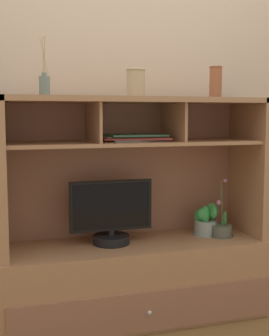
% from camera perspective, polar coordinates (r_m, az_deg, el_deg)
% --- Properties ---
extents(floor_plane, '(6.00, 6.00, 0.02)m').
position_cam_1_polar(floor_plane, '(2.91, 0.00, -17.96)').
color(floor_plane, brown).
rests_on(floor_plane, ground).
extents(back_wall, '(6.00, 0.02, 2.80)m').
position_cam_1_polar(back_wall, '(2.93, -1.69, 10.51)').
color(back_wall, beige).
rests_on(back_wall, ground).
extents(media_console, '(1.56, 0.55, 1.30)m').
position_cam_1_polar(media_console, '(2.78, -0.05, -10.30)').
color(media_console, '#A37551').
rests_on(media_console, ground).
extents(tv_monitor, '(0.48, 0.21, 0.37)m').
position_cam_1_polar(tv_monitor, '(2.68, -2.91, -6.04)').
color(tv_monitor, black).
rests_on(tv_monitor, media_console).
extents(potted_orchid, '(0.15, 0.15, 0.36)m').
position_cam_1_polar(potted_orchid, '(2.91, 10.71, -7.55)').
color(potted_orchid, '#4F5547').
rests_on(potted_orchid, media_console).
extents(potted_fern, '(0.16, 0.16, 0.20)m').
position_cam_1_polar(potted_fern, '(2.92, 8.80, -6.52)').
color(potted_fern, gray).
rests_on(potted_fern, media_console).
extents(magazine_stack_left, '(0.42, 0.34, 0.04)m').
position_cam_1_polar(magazine_stack_left, '(2.69, -0.02, 3.78)').
color(magazine_stack_left, '#5A5F5E').
rests_on(magazine_stack_left, media_console).
extents(diffuser_bottle, '(0.06, 0.06, 0.31)m').
position_cam_1_polar(diffuser_bottle, '(2.53, -11.10, 10.02)').
color(diffuser_bottle, slate).
rests_on(diffuser_bottle, media_console).
extents(ceramic_vase, '(0.08, 0.08, 0.19)m').
position_cam_1_polar(ceramic_vase, '(2.84, 10.03, 10.43)').
color(ceramic_vase, brown).
rests_on(ceramic_vase, media_console).
extents(accent_vase, '(0.11, 0.11, 0.16)m').
position_cam_1_polar(accent_vase, '(2.63, 0.16, 10.53)').
color(accent_vase, tan).
rests_on(accent_vase, media_console).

